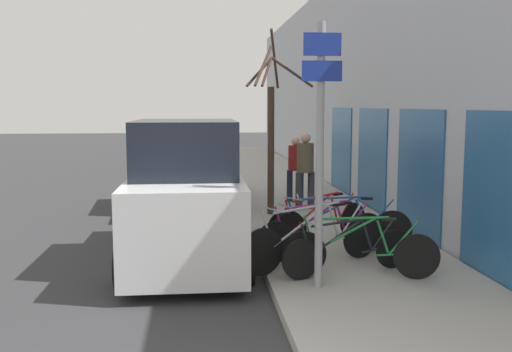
{
  "coord_description": "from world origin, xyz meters",
  "views": [
    {
      "loc": [
        -0.02,
        -3.89,
        2.64
      ],
      "look_at": [
        1.01,
        5.8,
        1.43
      ],
      "focal_mm": 40.0,
      "sensor_mm": 36.0,
      "label": 1
    }
  ],
  "objects_px": {
    "signpost": "(320,146)",
    "bicycle_4": "(340,226)",
    "bicycle_0": "(360,251)",
    "bicycle_5": "(321,223)",
    "bicycle_3": "(323,234)",
    "parked_car_1": "(188,168)",
    "bicycle_1": "(349,250)",
    "parked_car_0": "(187,199)",
    "street_tree": "(271,132)",
    "pedestrian_far": "(295,164)",
    "bicycle_2": "(314,240)",
    "pedestrian_near": "(305,165)"
  },
  "relations": [
    {
      "from": "parked_car_0",
      "to": "bicycle_4",
      "type": "bearing_deg",
      "value": 0.8
    },
    {
      "from": "parked_car_0",
      "to": "bicycle_5",
      "type": "bearing_deg",
      "value": 9.64
    },
    {
      "from": "street_tree",
      "to": "bicycle_3",
      "type": "bearing_deg",
      "value": -84.8
    },
    {
      "from": "signpost",
      "to": "street_tree",
      "type": "bearing_deg",
      "value": 89.42
    },
    {
      "from": "bicycle_0",
      "to": "bicycle_3",
      "type": "height_order",
      "value": "bicycle_3"
    },
    {
      "from": "bicycle_1",
      "to": "pedestrian_far",
      "type": "relative_size",
      "value": 1.25
    },
    {
      "from": "signpost",
      "to": "bicycle_4",
      "type": "distance_m",
      "value": 2.65
    },
    {
      "from": "parked_car_1",
      "to": "street_tree",
      "type": "xyz_separation_m",
      "value": [
        1.91,
        -1.91,
        1.03
      ]
    },
    {
      "from": "signpost",
      "to": "bicycle_4",
      "type": "bearing_deg",
      "value": 67.96
    },
    {
      "from": "bicycle_0",
      "to": "bicycle_5",
      "type": "bearing_deg",
      "value": 16.71
    },
    {
      "from": "bicycle_1",
      "to": "bicycle_2",
      "type": "height_order",
      "value": "bicycle_2"
    },
    {
      "from": "bicycle_0",
      "to": "parked_car_0",
      "type": "relative_size",
      "value": 0.51
    },
    {
      "from": "bicycle_1",
      "to": "pedestrian_far",
      "type": "bearing_deg",
      "value": -19.22
    },
    {
      "from": "bicycle_1",
      "to": "pedestrian_near",
      "type": "height_order",
      "value": "pedestrian_near"
    },
    {
      "from": "bicycle_5",
      "to": "street_tree",
      "type": "distance_m",
      "value": 3.37
    },
    {
      "from": "bicycle_2",
      "to": "parked_car_0",
      "type": "height_order",
      "value": "parked_car_0"
    },
    {
      "from": "bicycle_0",
      "to": "pedestrian_near",
      "type": "bearing_deg",
      "value": 10.16
    },
    {
      "from": "bicycle_4",
      "to": "bicycle_5",
      "type": "distance_m",
      "value": 0.44
    },
    {
      "from": "signpost",
      "to": "bicycle_0",
      "type": "distance_m",
      "value": 1.75
    },
    {
      "from": "bicycle_3",
      "to": "street_tree",
      "type": "xyz_separation_m",
      "value": [
        -0.35,
        3.82,
        1.5
      ]
    },
    {
      "from": "parked_car_1",
      "to": "pedestrian_far",
      "type": "xyz_separation_m",
      "value": [
        2.77,
        -0.25,
        0.1
      ]
    },
    {
      "from": "bicycle_4",
      "to": "pedestrian_near",
      "type": "height_order",
      "value": "pedestrian_near"
    },
    {
      "from": "bicycle_1",
      "to": "parked_car_0",
      "type": "xyz_separation_m",
      "value": [
        -2.4,
        1.43,
        0.57
      ]
    },
    {
      "from": "parked_car_0",
      "to": "parked_car_1",
      "type": "distance_m",
      "value": 5.26
    },
    {
      "from": "bicycle_1",
      "to": "bicycle_4",
      "type": "xyz_separation_m",
      "value": [
        0.23,
        1.44,
        0.04
      ]
    },
    {
      "from": "bicycle_2",
      "to": "parked_car_1",
      "type": "xyz_separation_m",
      "value": [
        -2.01,
        6.25,
        0.45
      ]
    },
    {
      "from": "bicycle_4",
      "to": "pedestrian_near",
      "type": "distance_m",
      "value": 4.0
    },
    {
      "from": "bicycle_4",
      "to": "street_tree",
      "type": "relative_size",
      "value": 0.6
    },
    {
      "from": "bicycle_2",
      "to": "parked_car_1",
      "type": "relative_size",
      "value": 0.5
    },
    {
      "from": "signpost",
      "to": "pedestrian_far",
      "type": "height_order",
      "value": "signpost"
    },
    {
      "from": "pedestrian_far",
      "to": "bicycle_2",
      "type": "bearing_deg",
      "value": 87.5
    },
    {
      "from": "bicycle_4",
      "to": "bicycle_3",
      "type": "bearing_deg",
      "value": 147.3
    },
    {
      "from": "bicycle_0",
      "to": "bicycle_2",
      "type": "bearing_deg",
      "value": 53.73
    },
    {
      "from": "bicycle_0",
      "to": "parked_car_0",
      "type": "distance_m",
      "value": 3.03
    },
    {
      "from": "pedestrian_far",
      "to": "bicycle_4",
      "type": "bearing_deg",
      "value": 93.53
    },
    {
      "from": "signpost",
      "to": "bicycle_0",
      "type": "height_order",
      "value": "signpost"
    },
    {
      "from": "bicycle_5",
      "to": "pedestrian_far",
      "type": "xyz_separation_m",
      "value": [
        0.35,
        4.63,
        0.57
      ]
    },
    {
      "from": "signpost",
      "to": "pedestrian_far",
      "type": "xyz_separation_m",
      "value": [
        0.91,
        7.0,
        -0.98
      ]
    },
    {
      "from": "bicycle_0",
      "to": "street_tree",
      "type": "relative_size",
      "value": 0.53
    },
    {
      "from": "bicycle_1",
      "to": "parked_car_0",
      "type": "distance_m",
      "value": 2.85
    },
    {
      "from": "pedestrian_near",
      "to": "street_tree",
      "type": "bearing_deg",
      "value": -156.76
    },
    {
      "from": "bicycle_4",
      "to": "parked_car_1",
      "type": "height_order",
      "value": "parked_car_1"
    },
    {
      "from": "pedestrian_far",
      "to": "bicycle_5",
      "type": "bearing_deg",
      "value": 90.38
    },
    {
      "from": "bicycle_3",
      "to": "parked_car_1",
      "type": "relative_size",
      "value": 0.49
    },
    {
      "from": "bicycle_0",
      "to": "street_tree",
      "type": "bearing_deg",
      "value": 20.28
    },
    {
      "from": "signpost",
      "to": "bicycle_5",
      "type": "height_order",
      "value": "signpost"
    },
    {
      "from": "signpost",
      "to": "bicycle_3",
      "type": "distance_m",
      "value": 2.21
    },
    {
      "from": "bicycle_0",
      "to": "bicycle_1",
      "type": "height_order",
      "value": "bicycle_0"
    },
    {
      "from": "street_tree",
      "to": "bicycle_4",
      "type": "bearing_deg",
      "value": -77.29
    },
    {
      "from": "signpost",
      "to": "bicycle_1",
      "type": "xyz_separation_m",
      "value": [
        0.58,
        0.56,
        -1.59
      ]
    }
  ]
}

